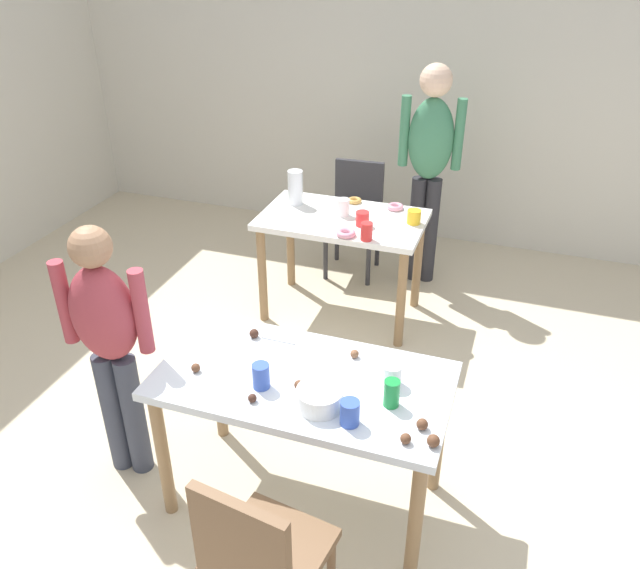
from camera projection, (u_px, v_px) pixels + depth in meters
name	position (u px, v px, depth m)	size (l,w,h in m)	color
ground_plane	(291.00, 491.00, 3.21)	(6.40, 6.40, 0.00)	beige
wall_back	(431.00, 86.00, 5.18)	(6.40, 0.10, 2.60)	beige
dining_table_near	(303.00, 396.00, 2.85)	(1.29, 0.68, 0.75)	silver
dining_table_far	(342.00, 233.00, 4.34)	(1.09, 0.65, 0.75)	white
chair_near_table	(259.00, 555.00, 2.31)	(0.45, 0.45, 0.87)	brown
chair_far_table	(355.00, 211.00, 4.99)	(0.42, 0.42, 0.87)	#2D2D33
person_girl_near	(108.00, 337.00, 2.96)	(0.46, 0.24, 1.37)	#383D4C
person_adult_far	(429.00, 157.00, 4.59)	(0.45, 0.23, 1.64)	#28282D
mixing_bowl	(320.00, 398.00, 2.61)	(0.19, 0.19, 0.08)	white
soda_can	(392.00, 393.00, 2.61)	(0.07, 0.07, 0.12)	#198438
fork_near	(279.00, 340.00, 3.04)	(0.17, 0.02, 0.01)	silver
cup_near_0	(392.00, 375.00, 2.73)	(0.08, 0.08, 0.10)	white
cup_near_1	(350.00, 413.00, 2.52)	(0.08, 0.08, 0.11)	#3351B2
cup_near_2	(261.00, 376.00, 2.71)	(0.07, 0.07, 0.11)	#3351B2
cake_ball_0	(406.00, 439.00, 2.44)	(0.04, 0.04, 0.04)	brown
cake_ball_1	(433.00, 441.00, 2.42)	(0.05, 0.05, 0.05)	brown
cake_ball_2	(422.00, 424.00, 2.51)	(0.05, 0.05, 0.05)	brown
cake_ball_3	(252.00, 398.00, 2.65)	(0.04, 0.04, 0.04)	#3D2319
cake_ball_4	(299.00, 385.00, 2.72)	(0.04, 0.04, 0.04)	brown
cake_ball_5	(254.00, 334.00, 3.05)	(0.05, 0.05, 0.05)	#3D2319
cake_ball_6	(355.00, 354.00, 2.91)	(0.04, 0.04, 0.04)	brown
cake_ball_7	(196.00, 368.00, 2.82)	(0.04, 0.04, 0.04)	brown
pitcher_far	(295.00, 188.00, 4.41)	(0.10, 0.10, 0.24)	white
cup_far_0	(362.00, 219.00, 4.14)	(0.09, 0.09, 0.09)	red
cup_far_1	(343.00, 207.00, 4.27)	(0.08, 0.08, 0.12)	white
cup_far_2	(414.00, 217.00, 4.17)	(0.09, 0.09, 0.09)	yellow
cup_far_3	(367.00, 231.00, 3.95)	(0.07, 0.07, 0.11)	red
donut_far_0	(354.00, 200.00, 4.49)	(0.10, 0.10, 0.03)	gold
donut_far_1	(395.00, 207.00, 4.38)	(0.11, 0.11, 0.03)	pink
donut_far_2	(346.00, 233.00, 4.02)	(0.12, 0.12, 0.04)	pink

